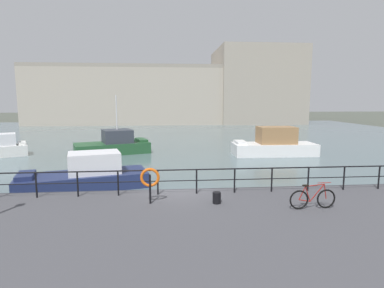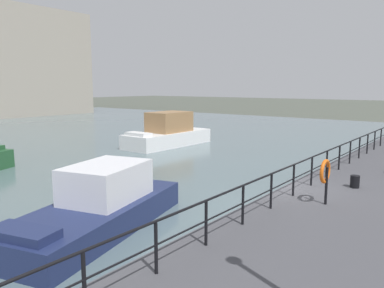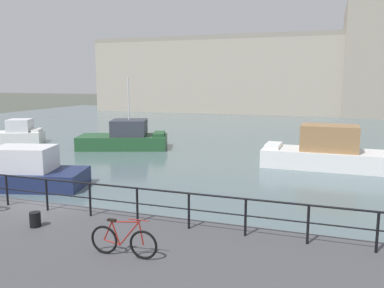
% 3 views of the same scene
% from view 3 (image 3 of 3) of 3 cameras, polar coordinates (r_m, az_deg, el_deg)
% --- Properties ---
extents(ground_plane, '(240.00, 240.00, 0.00)m').
position_cam_3_polar(ground_plane, '(15.33, -20.06, -11.29)').
color(ground_plane, '#4C5147').
extents(water_basin, '(80.00, 60.00, 0.01)m').
position_cam_3_polar(water_basin, '(42.58, 6.40, 2.10)').
color(water_basin, slate).
rests_on(water_basin, ground_plane).
extents(harbor_building, '(57.11, 17.43, 16.19)m').
position_cam_3_polar(harbor_building, '(67.16, 16.97, 9.86)').
color(harbor_building, '#A89E8E').
rests_on(harbor_building, ground_plane).
extents(moored_cabin_cruiser, '(7.29, 5.06, 5.43)m').
position_cam_3_polar(moored_cabin_cruiser, '(30.89, -9.59, 0.89)').
color(moored_cabin_cruiser, '#23512D').
rests_on(moored_cabin_cruiser, water_basin).
extents(moored_red_daysailer, '(7.40, 4.30, 2.01)m').
position_cam_3_polar(moored_red_daysailer, '(21.33, -24.06, -3.76)').
color(moored_red_daysailer, navy).
rests_on(moored_red_daysailer, water_basin).
extents(moored_harbor_tender, '(5.53, 4.07, 2.01)m').
position_cam_3_polar(moored_harbor_tender, '(36.12, -24.35, 1.25)').
color(moored_harbor_tender, white).
rests_on(moored_harbor_tender, water_basin).
extents(moored_blue_motorboat, '(7.44, 2.83, 2.58)m').
position_cam_3_polar(moored_blue_motorboat, '(25.00, 18.72, -1.08)').
color(moored_blue_motorboat, white).
rests_on(moored_blue_motorboat, water_basin).
extents(quay_railing, '(26.45, 0.07, 1.08)m').
position_cam_3_polar(quay_railing, '(13.86, -20.22, -6.03)').
color(quay_railing, black).
rests_on(quay_railing, quay_promenade).
extents(parked_bicycle, '(1.77, 0.11, 0.98)m').
position_cam_3_polar(parked_bicycle, '(10.01, -9.85, -13.61)').
color(parked_bicycle, black).
rests_on(parked_bicycle, quay_promenade).
extents(mooring_bollard, '(0.32, 0.32, 0.44)m').
position_cam_3_polar(mooring_bollard, '(12.63, -21.65, -10.06)').
color(mooring_bollard, black).
rests_on(mooring_bollard, quay_promenade).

